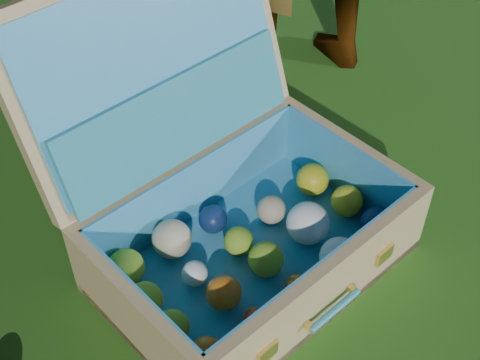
{
  "coord_description": "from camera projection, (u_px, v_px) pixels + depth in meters",
  "views": [
    {
      "loc": [
        -0.37,
        -0.81,
        1.22
      ],
      "look_at": [
        -0.02,
        0.18,
        0.2
      ],
      "focal_mm": 50.0,
      "sensor_mm": 36.0,
      "label": 1
    }
  ],
  "objects": [
    {
      "name": "ground",
      "position": [
        275.0,
        293.0,
        1.49
      ],
      "size": [
        60.0,
        60.0,
        0.0
      ],
      "primitive_type": "plane",
      "color": "#215114",
      "rests_on": "ground"
    },
    {
      "name": "suitcase",
      "position": [
        222.0,
        190.0,
        1.47
      ],
      "size": [
        0.86,
        0.84,
        0.61
      ],
      "rotation": [
        0.0,
        0.0,
        0.41
      ],
      "color": "tan",
      "rests_on": "ground"
    }
  ]
}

